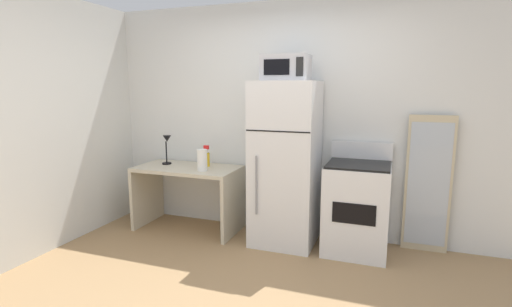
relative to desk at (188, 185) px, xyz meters
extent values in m
plane|color=#9E7A51|center=(1.12, -1.31, -0.53)|extent=(12.00, 12.00, 0.00)
cube|color=silver|center=(1.12, 0.39, 0.77)|extent=(5.00, 0.10, 2.60)
cube|color=silver|center=(-1.08, -1.31, 0.77)|extent=(0.10, 4.00, 2.60)
cube|color=beige|center=(0.00, 0.00, 0.20)|extent=(1.20, 0.63, 0.04)
cube|color=beige|center=(-0.58, 0.00, -0.17)|extent=(0.04, 0.63, 0.71)
cube|color=beige|center=(0.58, 0.00, -0.17)|extent=(0.04, 0.63, 0.71)
cylinder|color=black|center=(-0.32, 0.06, 0.23)|extent=(0.11, 0.11, 0.02)
cylinder|color=black|center=(-0.32, 0.06, 0.37)|extent=(0.02, 0.02, 0.26)
cone|color=black|center=(-0.29, 0.04, 0.54)|extent=(0.10, 0.10, 0.08)
cylinder|color=white|center=(0.26, -0.12, 0.34)|extent=(0.11, 0.11, 0.24)
cylinder|color=yellow|center=(0.20, 0.11, 0.30)|extent=(0.06, 0.06, 0.16)
cylinder|color=white|center=(0.20, 0.11, 0.41)|extent=(0.02, 0.02, 0.04)
cube|color=red|center=(0.20, 0.10, 0.45)|extent=(0.06, 0.03, 0.04)
cube|color=white|center=(1.18, 0.01, 0.34)|extent=(0.66, 0.62, 1.73)
cube|color=black|center=(1.18, -0.31, 0.72)|extent=(0.65, 0.00, 0.01)
cylinder|color=gray|center=(0.97, -0.32, 0.17)|extent=(0.02, 0.02, 0.61)
cube|color=#B7B7BC|center=(1.18, -0.01, 1.33)|extent=(0.46, 0.34, 0.26)
cube|color=black|center=(1.13, -0.19, 1.33)|extent=(0.26, 0.01, 0.15)
cube|color=black|center=(1.36, -0.19, 1.33)|extent=(0.07, 0.01, 0.18)
cube|color=white|center=(1.93, 0.02, -0.08)|extent=(0.63, 0.60, 0.90)
cube|color=black|center=(1.93, 0.02, 0.38)|extent=(0.60, 0.58, 0.02)
cube|color=white|center=(1.93, 0.30, 0.48)|extent=(0.63, 0.04, 0.18)
cube|color=black|center=(1.93, -0.29, -0.03)|extent=(0.40, 0.01, 0.20)
cube|color=#C6B793|center=(2.60, 0.28, 0.17)|extent=(0.44, 0.03, 1.40)
cube|color=#B2BCC6|center=(2.60, 0.26, 0.17)|extent=(0.39, 0.00, 1.26)
camera|label=1|loc=(2.23, -3.81, 1.14)|focal=26.70mm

